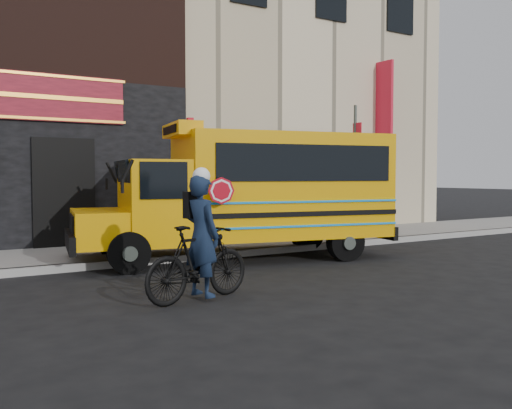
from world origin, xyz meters
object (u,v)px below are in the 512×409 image
at_px(bicycle, 198,263).
at_px(school_bus, 253,191).
at_px(cyclist, 202,239).
at_px(sign_pole, 355,169).

bearing_deg(bicycle, school_bus, -55.20).
distance_m(school_bus, bicycle, 4.32).
distance_m(bicycle, cyclist, 0.35).
bearing_deg(bicycle, cyclist, -71.37).
distance_m(sign_pole, cyclist, 7.32).
height_order(bicycle, cyclist, cyclist).
xyz_separation_m(bicycle, cyclist, (0.08, 0.05, 0.34)).
relative_size(school_bus, cyclist, 3.98).
bearing_deg(sign_pole, cyclist, -150.00).
distance_m(school_bus, cyclist, 4.17).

